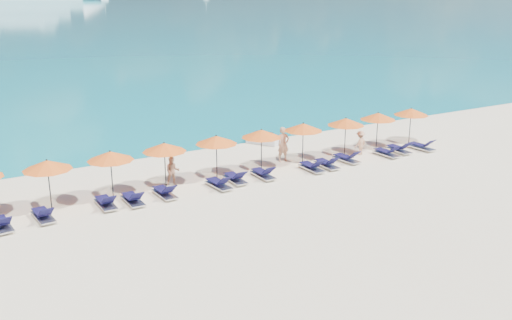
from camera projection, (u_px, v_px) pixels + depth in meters
ground at (290, 202)px, 25.59m from camera, size 1400.00×1400.00×0.00m
sailboat_near at (105, 0)px, 501.81m from camera, size 6.15×2.05×11.28m
jetski at (263, 139)px, 35.24m from camera, size 1.68×2.16×0.73m
beachgoer_a at (283, 144)px, 31.42m from camera, size 0.73×0.50×1.94m
beachgoer_b at (173, 171)px, 27.60m from camera, size 0.79×0.62×1.44m
beachgoer_c at (360, 143)px, 32.76m from camera, size 0.99×0.63×1.41m
umbrella_1 at (47, 165)px, 24.16m from camera, size 2.10×2.10×2.28m
umbrella_2 at (110, 156)px, 25.49m from camera, size 2.10×2.10×2.28m
umbrella_3 at (164, 147)px, 26.89m from camera, size 2.10×2.10×2.28m
umbrella_4 at (216, 140)px, 28.22m from camera, size 2.10×2.10×2.28m
umbrella_5 at (261, 134)px, 29.46m from camera, size 2.10×2.10×2.28m
umbrella_6 at (303, 127)px, 30.86m from camera, size 2.10×2.10×2.28m
umbrella_7 at (346, 122)px, 32.11m from camera, size 2.10×2.10×2.28m
umbrella_8 at (378, 116)px, 33.51m from camera, size 2.10×2.10×2.28m
umbrella_9 at (411, 112)px, 34.75m from camera, size 2.10×2.10×2.28m
lounger_1 at (2, 224)px, 22.60m from camera, size 0.77×1.75×0.66m
lounger_2 at (43, 215)px, 23.51m from camera, size 0.75×1.74×0.66m
lounger_3 at (106, 202)px, 24.89m from camera, size 0.62×1.70×0.66m
lounger_4 at (133, 199)px, 25.30m from camera, size 0.63×1.70×0.66m
lounger_5 at (165, 192)px, 26.15m from camera, size 0.68×1.72×0.66m
lounger_6 at (219, 183)px, 27.33m from camera, size 0.76×1.75×0.66m
lounger_7 at (235, 178)px, 28.12m from camera, size 0.69×1.72×0.66m
lounger_8 at (263, 174)px, 28.80m from camera, size 0.64×1.71×0.66m
lounger_9 at (312, 167)px, 29.92m from camera, size 0.64×1.71×0.66m
lounger_10 at (327, 164)px, 30.46m from camera, size 0.68×1.72×0.66m
lounger_11 at (347, 158)px, 31.46m from camera, size 0.77×1.75×0.66m
lounger_12 at (387, 152)px, 32.56m from camera, size 0.68×1.72×0.66m
lounger_13 at (399, 149)px, 33.30m from camera, size 0.68×1.72×0.66m
lounger_14 at (422, 146)px, 33.86m from camera, size 0.76×1.75×0.66m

